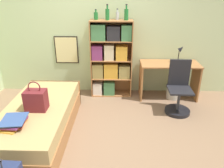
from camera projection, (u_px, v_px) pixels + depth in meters
name	position (u px, v px, depth m)	size (l,w,h in m)	color
ground_plane	(92.00, 133.00, 3.38)	(14.00, 14.00, 0.00)	#84664C
wall_back	(98.00, 30.00, 4.35)	(10.00, 0.09, 2.60)	beige
bed	(40.00, 119.00, 3.33)	(0.93, 1.96, 0.47)	#A36B3D
handbag	(36.00, 100.00, 3.07)	(0.29, 0.21, 0.43)	maroon
book_stack_on_bed	(14.00, 122.00, 2.73)	(0.33, 0.37, 0.10)	gold
bookcase	(110.00, 58.00, 4.35)	(0.81, 0.33, 1.52)	#A36B3D
bottle_green	(96.00, 16.00, 4.08)	(0.08, 0.08, 0.19)	#1E6B2D
bottle_brown	(107.00, 14.00, 4.01)	(0.07, 0.07, 0.28)	#1E6B2D
bottle_clear	(117.00, 15.00, 4.07)	(0.06, 0.06, 0.20)	#B7BCC1
bottle_blue	(126.00, 14.00, 4.00)	(0.08, 0.08, 0.28)	#1E6B2D
desk	(169.00, 74.00, 4.34)	(1.14, 0.54, 0.73)	#A36B3D
desk_lamp	(180.00, 51.00, 4.23)	(0.15, 0.11, 0.34)	black
desk_chair	(178.00, 96.00, 3.88)	(0.44, 0.44, 0.94)	black
waste_bin	(173.00, 91.00, 4.43)	(0.28, 0.28, 0.30)	#B7B2A8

